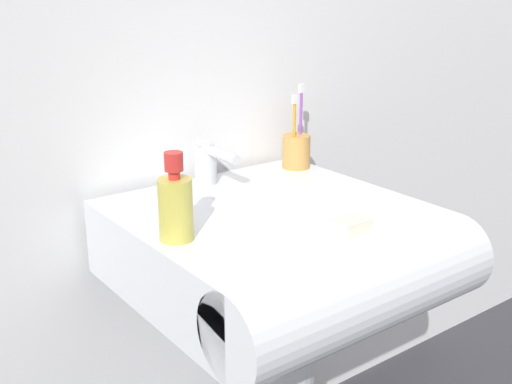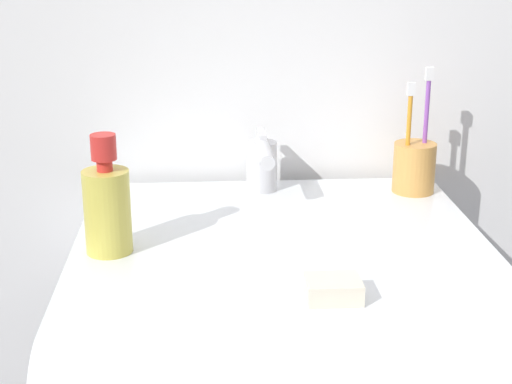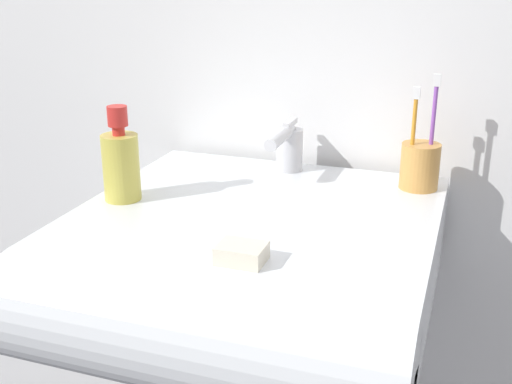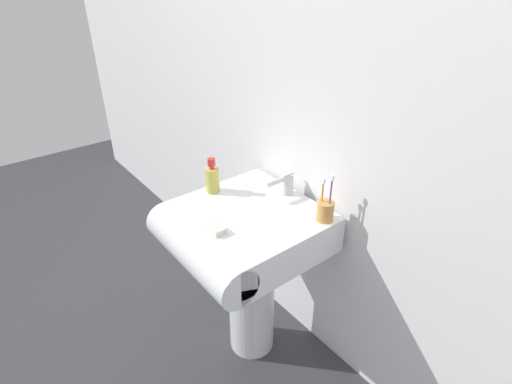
# 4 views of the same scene
# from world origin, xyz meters

# --- Properties ---
(ground_plane) EXTENTS (6.00, 6.00, 0.00)m
(ground_plane) POSITION_xyz_m (0.00, 0.00, 0.00)
(ground_plane) COLOR #38383D
(ground_plane) RESTS_ON ground
(wall_back) EXTENTS (5.00, 0.05, 2.40)m
(wall_back) POSITION_xyz_m (0.00, 0.30, 1.20)
(wall_back) COLOR white
(wall_back) RESTS_ON ground
(sink_pedestal) EXTENTS (0.21, 0.21, 0.62)m
(sink_pedestal) POSITION_xyz_m (0.00, 0.00, 0.31)
(sink_pedestal) COLOR white
(sink_pedestal) RESTS_ON ground
(sink_basin) EXTENTS (0.55, 0.59, 0.16)m
(sink_basin) POSITION_xyz_m (0.00, -0.06, 0.69)
(sink_basin) COLOR white
(sink_basin) RESTS_ON sink_pedestal
(faucet) EXTENTS (0.05, 0.15, 0.10)m
(faucet) POSITION_xyz_m (-0.01, 0.19, 0.82)
(faucet) COLOR silver
(faucet) RESTS_ON sink_basin
(toothbrush_cup) EXTENTS (0.07, 0.07, 0.20)m
(toothbrush_cup) POSITION_xyz_m (0.23, 0.18, 0.81)
(toothbrush_cup) COLOR #D19347
(toothbrush_cup) RESTS_ON sink_basin
(soap_bottle) EXTENTS (0.06, 0.06, 0.16)m
(soap_bottle) POSITION_xyz_m (-0.22, -0.03, 0.83)
(soap_bottle) COLOR gold
(soap_bottle) RESTS_ON sink_basin
(bar_soap) EXTENTS (0.06, 0.05, 0.02)m
(bar_soap) POSITION_xyz_m (0.04, -0.19, 0.78)
(bar_soap) COLOR silver
(bar_soap) RESTS_ON sink_basin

